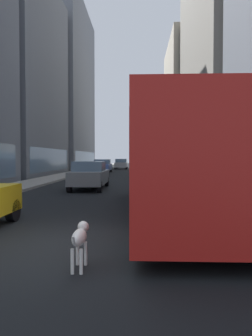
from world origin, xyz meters
TOP-DOWN VIEW (x-y plane):
  - ground_plane at (0.00, 35.00)m, footprint 120.00×120.00m
  - sidewalk_left at (-5.70, 35.00)m, footprint 2.40×110.00m
  - sidewalk_right at (5.70, 35.00)m, footprint 2.40×110.00m
  - building_left_mid at (-11.90, 27.39)m, footprint 8.30×15.82m
  - building_left_far at (-11.90, 46.36)m, footprint 9.31×20.55m
  - building_right_mid at (11.90, 29.18)m, footprint 8.81×20.54m
  - building_right_far at (11.90, 49.10)m, footprint 10.50×17.89m
  - transit_bus at (2.80, 3.88)m, footprint 2.78×11.53m
  - car_white_van at (2.80, 45.95)m, footprint 1.79×4.27m
  - car_grey_wagon at (-1.20, 11.67)m, footprint 1.81×4.52m
  - car_blue_hatchback at (-2.80, 31.80)m, footprint 1.94×4.70m
  - car_silver_sedan at (-1.20, 43.83)m, footprint 1.90×4.64m
  - car_red_coupe at (2.80, 39.09)m, footprint 1.91×4.78m
  - dalmatian_dog at (0.69, -1.36)m, footprint 0.22×0.96m

SIDE VIEW (x-z plane):
  - ground_plane at x=0.00m, z-range 0.00..0.00m
  - sidewalk_left at x=-5.70m, z-range 0.00..0.15m
  - sidewalk_right at x=5.70m, z-range 0.00..0.15m
  - dalmatian_dog at x=0.69m, z-range 0.15..0.87m
  - car_white_van at x=2.80m, z-range 0.01..1.63m
  - car_grey_wagon at x=-1.20m, z-range 0.01..1.63m
  - car_silver_sedan at x=-1.20m, z-range 0.02..1.64m
  - car_red_coupe at x=2.80m, z-range 0.02..1.64m
  - car_blue_hatchback at x=-2.80m, z-range 0.02..1.64m
  - transit_bus at x=2.80m, z-range 0.25..3.30m
  - building_left_mid at x=-11.90m, z-range -0.01..21.12m
  - building_right_far at x=11.90m, z-range -0.01..21.52m
  - building_left_far at x=-11.90m, z-range -0.01..26.90m
  - building_right_mid at x=11.90m, z-range -0.01..35.19m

